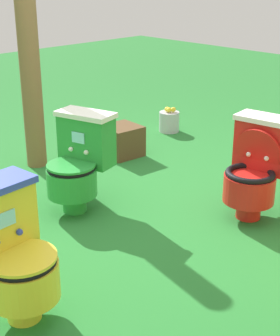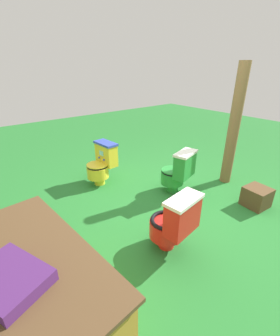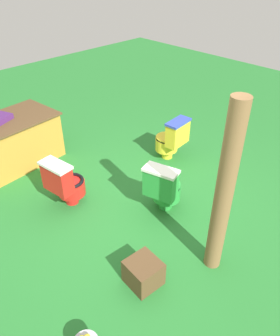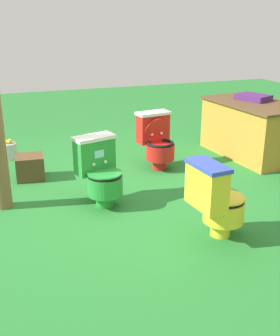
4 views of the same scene
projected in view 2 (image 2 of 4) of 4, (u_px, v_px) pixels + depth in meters
The scene contains 7 objects.
ground at pixel (179, 204), 3.42m from camera, with size 14.00×14.00×0.00m, color #26752D.
toilet_yellow at pixel (102, 163), 3.90m from camera, with size 0.45×0.53×0.73m.
toilet_red at pixel (173, 222), 2.43m from camera, with size 0.54×0.46×0.73m.
toilet_green at pixel (178, 172), 3.60m from camera, with size 0.58×0.52×0.73m.
vendor_table at pixel (28, 304), 1.58m from camera, with size 1.53×0.99×0.85m.
wooden_post at pixel (234, 127), 3.70m from camera, with size 0.18×0.18×1.98m, color brown.
small_crate at pixel (257, 197), 3.33m from camera, with size 0.33×0.33×0.29m, color brown.
Camera 2 is at (-1.88, 2.27, 1.91)m, focal length 24.19 mm.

